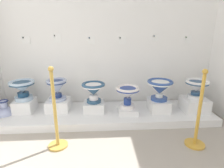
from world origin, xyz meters
name	(u,v)px	position (x,y,z in m)	size (l,w,h in m)	color
wall_back	(108,25)	(1.88, 3.11, 1.49)	(3.96, 0.06, 2.98)	white
display_platform	(110,114)	(1.88, 2.63, 0.06)	(3.34, 0.85, 0.12)	white
plinth_block_tall_cobalt	(25,105)	(0.48, 2.71, 0.22)	(0.29, 0.34, 0.20)	white
antique_toilet_tall_cobalt	(22,88)	(0.48, 2.71, 0.53)	(0.39, 0.39, 0.32)	#ACC6DE
plinth_block_squat_floral	(59,105)	(1.02, 2.72, 0.21)	(0.37, 0.36, 0.19)	white
antique_toilet_squat_floral	(57,87)	(1.02, 2.72, 0.52)	(0.33, 0.33, 0.34)	#A3AFD0
plinth_block_pale_glazed	(94,106)	(1.62, 2.65, 0.20)	(0.33, 0.32, 0.16)	white
antique_toilet_pale_glazed	(94,90)	(1.62, 2.65, 0.49)	(0.38, 0.38, 0.32)	#2B5175
plinth_block_central_ornate	(127,110)	(2.16, 2.57, 0.16)	(0.31, 0.36, 0.08)	white
antique_toilet_central_ornate	(128,93)	(2.16, 2.57, 0.45)	(0.38, 0.38, 0.35)	white
plinth_block_slender_white	(158,105)	(2.69, 2.61, 0.21)	(0.31, 0.36, 0.19)	white
antique_toilet_slender_white	(160,87)	(2.69, 2.61, 0.52)	(0.41, 0.41, 0.33)	#335298
plinth_block_broad_patterned	(194,104)	(3.28, 2.57, 0.23)	(0.39, 0.38, 0.22)	white
antique_toilet_broad_patterned	(197,87)	(3.28, 2.57, 0.53)	(0.37, 0.37, 0.30)	white
info_placard_first	(26,40)	(0.49, 3.07, 1.26)	(0.13, 0.01, 0.12)	white
info_placard_second	(57,38)	(1.01, 3.07, 1.28)	(0.13, 0.01, 0.15)	white
info_placard_third	(91,40)	(1.59, 3.07, 1.25)	(0.11, 0.01, 0.13)	white
info_placard_fourth	(122,40)	(2.12, 3.07, 1.25)	(0.12, 0.01, 0.13)	white
info_placard_fifth	(156,38)	(2.71, 3.07, 1.28)	(0.10, 0.01, 0.11)	white
info_placard_sixth	(188,39)	(3.29, 3.07, 1.26)	(0.13, 0.01, 0.13)	white
decorative_vase_companion	(5,113)	(0.20, 2.62, 0.14)	(0.29, 0.29, 0.35)	navy
stanchion_post_near_left	(56,123)	(1.19, 1.88, 0.32)	(0.24, 0.24, 1.02)	gold
stanchion_post_near_right	(198,123)	(2.92, 1.80, 0.30)	(0.24, 0.24, 0.98)	gold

